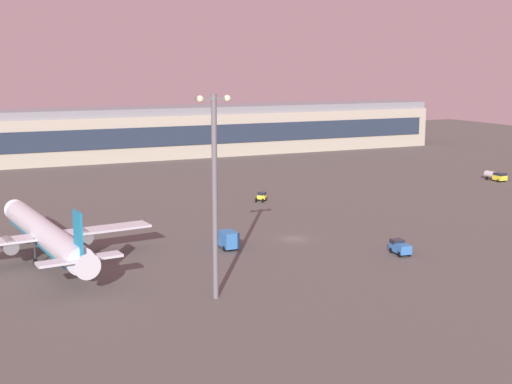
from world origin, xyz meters
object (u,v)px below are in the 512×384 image
at_px(airplane_terminal_side, 46,235).
at_px(pushback_tug, 262,196).
at_px(catering_truck, 227,239).
at_px(maintenance_van, 400,247).
at_px(apron_light_east, 215,184).
at_px(fuel_truck, 496,176).

bearing_deg(airplane_terminal_side, pushback_tug, 23.93).
relative_size(catering_truck, maintenance_van, 1.31).
bearing_deg(apron_light_east, catering_truck, 64.72).
bearing_deg(apron_light_east, airplane_terminal_side, 122.45).
relative_size(airplane_terminal_side, apron_light_east, 1.62).
distance_m(pushback_tug, apron_light_east, 67.60).
distance_m(fuel_truck, maintenance_van, 82.48).
xyz_separation_m(catering_truck, pushback_tug, (22.41, 34.67, -0.51)).
distance_m(catering_truck, pushback_tug, 41.29).
relative_size(airplane_terminal_side, fuel_truck, 6.66).
xyz_separation_m(airplane_terminal_side, fuel_truck, (118.04, 29.59, -2.76)).
xyz_separation_m(airplane_terminal_side, apron_light_east, (17.43, -27.42, 10.89)).
bearing_deg(maintenance_van, pushback_tug, 98.54).
relative_size(catering_truck, pushback_tug, 1.63).
distance_m(airplane_terminal_side, apron_light_east, 34.27).
height_order(fuel_truck, catering_truck, catering_truck).
height_order(fuel_truck, apron_light_east, apron_light_east).
bearing_deg(pushback_tug, apron_light_east, -77.93).
bearing_deg(airplane_terminal_side, maintenance_van, -27.44).
bearing_deg(fuel_truck, catering_truck, 18.25).
height_order(catering_truck, apron_light_east, apron_light_east).
relative_size(fuel_truck, catering_truck, 1.13).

